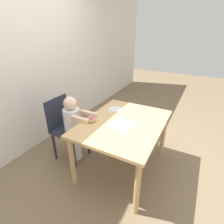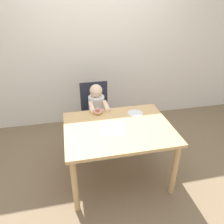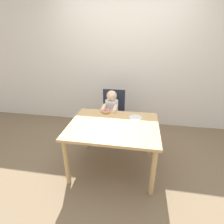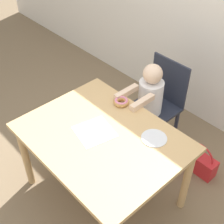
{
  "view_description": "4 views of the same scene",
  "coord_description": "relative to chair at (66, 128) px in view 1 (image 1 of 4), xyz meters",
  "views": [
    {
      "loc": [
        -1.69,
        -0.74,
        1.73
      ],
      "look_at": [
        -0.04,
        0.14,
        0.82
      ],
      "focal_mm": 28.0,
      "sensor_mm": 36.0,
      "label": 1
    },
    {
      "loc": [
        -0.5,
        -1.97,
        2.0
      ],
      "look_at": [
        -0.04,
        0.14,
        0.82
      ],
      "focal_mm": 35.0,
      "sensor_mm": 36.0,
      "label": 2
    },
    {
      "loc": [
        0.31,
        -2.0,
        1.82
      ],
      "look_at": [
        -0.04,
        0.14,
        0.82
      ],
      "focal_mm": 28.0,
      "sensor_mm": 36.0,
      "label": 3
    },
    {
      "loc": [
        1.24,
        -1.04,
        2.3
      ],
      "look_at": [
        -0.04,
        0.14,
        0.82
      ],
      "focal_mm": 50.0,
      "sensor_mm": 36.0,
      "label": 4
    }
  ],
  "objects": [
    {
      "name": "wall_back",
      "position": [
        0.14,
        0.66,
        0.78
      ],
      "size": [
        8.0,
        0.05,
        2.5
      ],
      "color": "silver",
      "rests_on": "ground_plane"
    },
    {
      "name": "chair",
      "position": [
        0.0,
        0.0,
        0.0
      ],
      "size": [
        0.4,
        0.42,
        0.89
      ],
      "color": "#232838",
      "rests_on": "ground_plane"
    },
    {
      "name": "dining_table",
      "position": [
        0.14,
        -0.81,
        0.15
      ],
      "size": [
        1.18,
        0.91,
        0.7
      ],
      "color": "tan",
      "rests_on": "ground_plane"
    },
    {
      "name": "ground_plane",
      "position": [
        0.14,
        -0.81,
        -0.47
      ],
      "size": [
        12.0,
        12.0,
        0.0
      ],
      "primitive_type": "plane",
      "color": "#7A664C"
    },
    {
      "name": "child_figure",
      "position": [
        0.0,
        -0.12,
        0.02
      ],
      "size": [
        0.23,
        0.45,
        0.95
      ],
      "color": "white",
      "rests_on": "ground_plane"
    },
    {
      "name": "plate",
      "position": [
        0.42,
        -0.55,
        0.24
      ],
      "size": [
        0.19,
        0.19,
        0.01
      ],
      "color": "silver",
      "rests_on": "dining_table"
    },
    {
      "name": "handbag",
      "position": [
        0.53,
        0.01,
        -0.36
      ],
      "size": [
        0.34,
        0.13,
        0.32
      ],
      "color": "red",
      "rests_on": "ground_plane"
    },
    {
      "name": "napkin",
      "position": [
        0.07,
        -0.82,
        0.24
      ],
      "size": [
        0.31,
        0.31,
        0.0
      ],
      "color": "white",
      "rests_on": "dining_table"
    },
    {
      "name": "donut",
      "position": [
        -0.03,
        -0.45,
        0.26
      ],
      "size": [
        0.13,
        0.13,
        0.04
      ],
      "color": "tan",
      "rests_on": "dining_table"
    }
  ]
}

